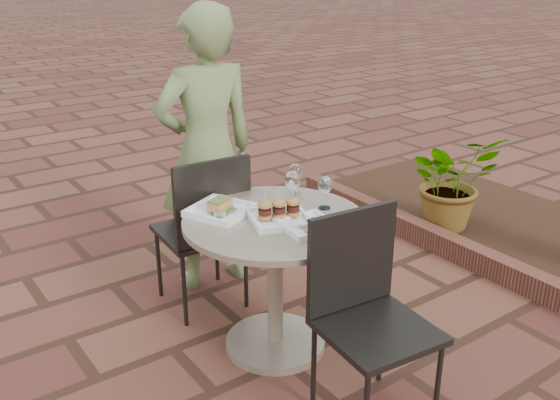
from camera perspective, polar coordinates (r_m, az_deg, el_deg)
ground at (r=3.27m, az=0.48°, el=-14.50°), size 60.00×60.00×0.00m
cafe_table at (r=3.12m, az=-0.45°, el=-5.85°), size 0.90×0.90×0.73m
chair_far at (r=3.46m, az=-6.79°, el=-1.96°), size 0.47×0.47×0.93m
chair_near at (r=2.72m, az=7.77°, el=-9.06°), size 0.48×0.48×0.93m
diner at (r=3.67m, az=-6.70°, el=4.43°), size 0.66×0.47×1.69m
plate_salmon at (r=3.08m, az=-5.48°, el=-0.84°), size 0.36×0.36×0.08m
plate_sliders at (r=2.98m, az=-0.09°, el=-1.26°), size 0.34×0.34×0.17m
plate_tuna at (r=2.91m, az=2.52°, el=-2.31°), size 0.26×0.26×0.03m
wine_glass_right at (r=3.10m, az=4.14°, el=1.30°), size 0.07×0.07×0.17m
wine_glass_mid at (r=3.12m, az=1.18°, el=1.76°), size 0.08×0.08×0.19m
wine_glass_far at (r=3.28m, az=1.44°, el=2.53°), size 0.07×0.07×0.17m
steel_ramekin at (r=3.02m, az=-5.52°, el=-1.34°), size 0.06×0.06×0.04m
cutlery_set at (r=3.02m, az=6.68°, el=-1.83°), size 0.16×0.21×0.00m
planter_curb at (r=4.39m, az=15.22°, el=-4.05°), size 0.12×3.00×0.15m
mulch_bed at (r=4.94m, az=20.39°, el=-2.32°), size 1.30×3.00×0.06m
potted_plant_a at (r=4.61m, az=15.42°, el=1.71°), size 0.76×0.70×0.70m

